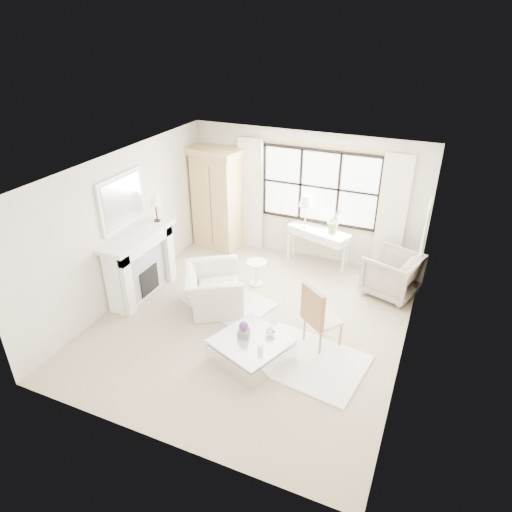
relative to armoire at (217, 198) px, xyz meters
The scene contains 32 objects.
floor 3.27m from the armoire, 51.84° to the right, with size 5.50×5.50×0.00m, color tan.
ceiling 3.44m from the armoire, 51.84° to the right, with size 5.50×5.50×0.00m, color white.
wall_back 1.93m from the armoire, 10.21° to the left, with size 5.00×5.00×0.00m, color silver.
wall_front 5.50m from the armoire, 69.85° to the right, with size 5.00×5.00×0.00m, color white.
wall_left 2.49m from the armoire, 104.14° to the right, with size 5.50×5.50×0.00m, color beige.
wall_right 5.01m from the armoire, 28.74° to the right, with size 5.50×5.50×0.00m, color white.
window_pane 2.26m from the armoire, ahead, with size 2.40×0.02×1.50m, color white.
window_frame 2.26m from the armoire, ahead, with size 2.50×0.04×1.50m, color black, non-canonical shape.
curtain_rod 2.58m from the armoire, ahead, with size 0.04×0.04×3.30m, color #B18F3D.
curtain_left 0.74m from the armoire, 19.17° to the left, with size 0.55×0.10×2.47m, color silver.
curtain_right 3.70m from the armoire, ahead, with size 0.55×0.10×2.47m, color white.
fireplace 2.49m from the armoire, 98.98° to the right, with size 0.58×1.66×1.26m.
mirror_frame 2.57m from the armoire, 103.47° to the right, with size 0.05×1.15×0.95m, color silver.
mirror_glass 2.57m from the armoire, 102.79° to the right, with size 0.02×1.00×0.80m, color silver.
art_frame 4.44m from the armoire, ahead, with size 0.04×0.62×0.82m, color white.
art_canvas 4.42m from the armoire, ahead, with size 0.01×0.52×0.72m, color #BEB293.
mantel_lamp 1.91m from the armoire, 100.07° to the right, with size 0.22×0.22×0.51m.
armoire is the anchor object (origin of this frame).
console_table 2.44m from the armoire, ahead, with size 1.38×0.84×0.80m.
console_lamp 2.03m from the armoire, ahead, with size 0.28×0.28×0.69m.
orchid_plant 2.64m from the armoire, ahead, with size 0.29×0.24×0.54m, color #617C52.
side_table 2.11m from the armoire, 40.55° to the right, with size 0.40×0.40×0.51m.
rug_left 2.66m from the armoire, 58.70° to the right, with size 1.53×1.08×0.03m, color silver.
rug_right 4.48m from the armoire, 44.34° to the right, with size 1.68×1.26×0.03m, color white.
club_armchair 2.62m from the armoire, 64.83° to the right, with size 1.13×0.99×0.74m, color silver.
wingback_chair 4.04m from the armoire, ahead, with size 0.89×0.92×0.83m, color gray.
french_chair 4.13m from the armoire, 38.77° to the right, with size 0.67×0.68×1.08m.
coffee_table 4.15m from the armoire, 55.46° to the right, with size 1.29×1.29×0.38m.
planter_box 3.99m from the armoire, 56.86° to the right, with size 0.17×0.17×0.13m, color slate.
planter_flowers 3.96m from the armoire, 56.86° to the right, with size 0.14×0.14×0.14m, color #5A3079.
pillar_candle 4.37m from the armoire, 54.36° to the right, with size 0.09×0.09×0.12m, color white.
coffee_vase 4.05m from the armoire, 51.10° to the right, with size 0.15×0.15×0.16m, color white.
Camera 1 is at (2.63, -5.89, 4.73)m, focal length 32.00 mm.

